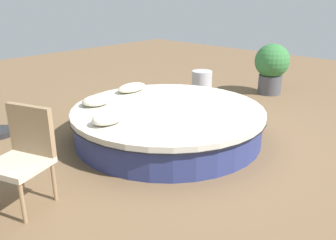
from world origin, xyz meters
The scene contains 8 objects.
ground_plane centered at (0.00, 0.00, 0.00)m, with size 16.00×16.00×0.00m, color brown.
round_bed centered at (0.00, 0.00, 0.24)m, with size 2.72×2.72×0.46m.
throw_pillow_0 centered at (-0.23, -1.01, 0.53)m, with size 0.54×0.28×0.14m, color beige.
throw_pillow_1 centered at (0.60, -0.84, 0.53)m, with size 0.44×0.33×0.14m, color beige.
throw_pillow_2 centered at (0.97, -0.11, 0.54)m, with size 0.45×0.29×0.16m, color silver.
patio_chair centered at (2.15, 0.09, 0.56)m, with size 0.64×0.66×0.98m.
planter centered at (-3.17, -0.07, 0.58)m, with size 0.69×0.69×1.02m.
side_table centered at (-2.07, -0.98, 0.26)m, with size 0.40×0.40×0.51m, color #B7B7BC.
Camera 1 is at (3.51, 3.23, 2.01)m, focal length 38.09 mm.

